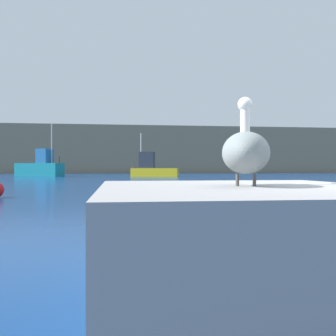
# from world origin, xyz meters

# --- Properties ---
(hillside_backdrop) EXTENTS (140.00, 10.72, 8.44)m
(hillside_backdrop) POSITION_xyz_m (0.00, 68.81, 4.22)
(hillside_backdrop) COLOR #7F755B
(hillside_backdrop) RESTS_ON ground
(pier_dock) EXTENTS (2.49, 2.90, 0.78)m
(pier_dock) POSITION_xyz_m (-1.45, -0.52, 0.39)
(pier_dock) COLOR gray
(pier_dock) RESTS_ON ground
(pelican) EXTENTS (0.66, 1.17, 0.83)m
(pelican) POSITION_xyz_m (-1.45, -0.51, 1.08)
(pelican) COLOR slate
(pelican) RESTS_ON pier_dock
(fishing_boat_yellow) EXTENTS (5.13, 2.68, 4.64)m
(fishing_boat_yellow) POSITION_xyz_m (1.14, 36.99, 0.91)
(fishing_boat_yellow) COLOR yellow
(fishing_boat_yellow) RESTS_ON ground
(fishing_boat_teal) EXTENTS (5.47, 3.81, 5.72)m
(fishing_boat_teal) POSITION_xyz_m (-10.84, 39.92, 1.02)
(fishing_boat_teal) COLOR teal
(fishing_boat_teal) RESTS_ON ground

